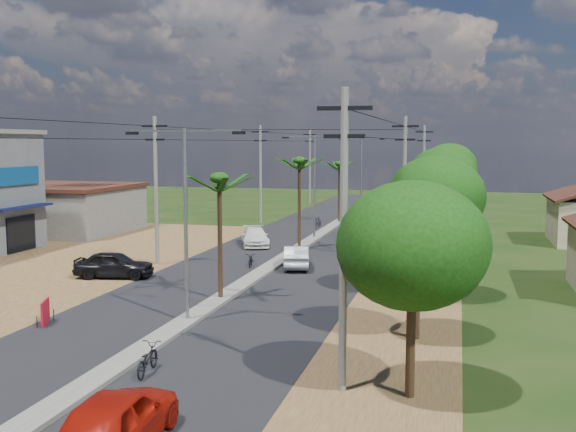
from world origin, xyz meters
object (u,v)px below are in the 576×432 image
(car_red_near, at_px, (116,422))
(car_parked_dark, at_px, (114,265))
(moto_rider_east, at_px, (147,360))
(roadside_sign, at_px, (45,313))
(car_white_far, at_px, (255,237))
(car_silver_mid, at_px, (296,257))

(car_red_near, distance_m, car_parked_dark, 21.63)
(moto_rider_east, distance_m, roadside_sign, 8.02)
(car_parked_dark, relative_size, roadside_sign, 3.61)
(car_white_far, distance_m, roadside_sign, 22.32)
(car_parked_dark, bearing_deg, car_silver_mid, -70.01)
(car_white_far, height_order, car_parked_dark, car_parked_dark)
(car_white_far, bearing_deg, roadside_sign, -116.65)
(car_parked_dark, height_order, roadside_sign, car_parked_dark)
(car_silver_mid, relative_size, moto_rider_east, 2.24)
(car_white_far, bearing_deg, moto_rider_east, -101.45)
(car_parked_dark, xyz_separation_m, roadside_sign, (2.00, -9.32, -0.22))
(car_silver_mid, xyz_separation_m, moto_rider_east, (-0.30, -19.06, -0.19))
(roadside_sign, bearing_deg, car_parked_dark, 80.44)
(car_parked_dark, bearing_deg, car_white_far, -28.23)
(car_silver_mid, height_order, car_parked_dark, car_parked_dark)
(car_silver_mid, bearing_deg, car_white_far, -70.63)
(car_silver_mid, relative_size, roadside_sign, 3.42)
(moto_rider_east, height_order, roadside_sign, roadside_sign)
(car_parked_dark, bearing_deg, moto_rider_east, -158.24)
(roadside_sign, bearing_deg, moto_rider_east, -55.06)
(car_red_near, bearing_deg, car_parked_dark, -64.90)
(car_red_near, relative_size, car_white_far, 1.03)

